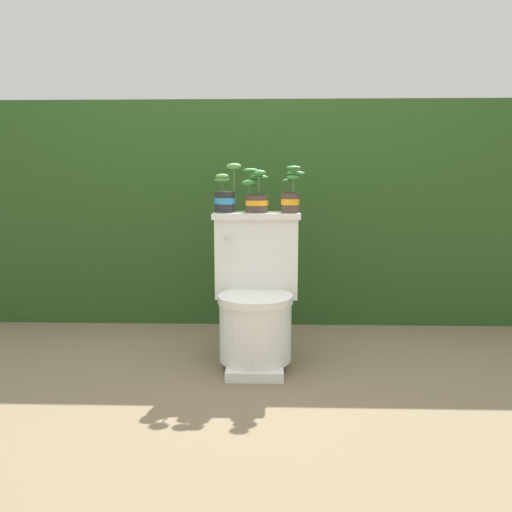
# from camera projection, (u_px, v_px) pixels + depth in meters

# --- Properties ---
(ground_plane) EXTENTS (12.00, 12.00, 0.00)m
(ground_plane) POSITION_uv_depth(u_px,v_px,m) (246.00, 370.00, 2.41)
(ground_plane) COLOR #75664C
(hedge_backdrop) EXTENTS (4.29, 0.65, 1.39)m
(hedge_backdrop) POSITION_uv_depth(u_px,v_px,m) (253.00, 212.00, 3.39)
(hedge_backdrop) COLOR #284C1E
(hedge_backdrop) RESTS_ON ground
(toilet) EXTENTS (0.44, 0.52, 0.75)m
(toilet) POSITION_uv_depth(u_px,v_px,m) (256.00, 295.00, 2.48)
(toilet) COLOR white
(toilet) RESTS_ON ground
(potted_plant_left) EXTENTS (0.14, 0.11, 0.25)m
(potted_plant_left) POSITION_uv_depth(u_px,v_px,m) (225.00, 197.00, 2.54)
(potted_plant_left) COLOR #262628
(potted_plant_left) RESTS_ON toilet
(potted_plant_midleft) EXTENTS (0.14, 0.12, 0.22)m
(potted_plant_midleft) POSITION_uv_depth(u_px,v_px,m) (256.00, 197.00, 2.52)
(potted_plant_midleft) COLOR #47382D
(potted_plant_midleft) RESTS_ON toilet
(potted_plant_middle) EXTENTS (0.12, 0.10, 0.23)m
(potted_plant_middle) POSITION_uv_depth(u_px,v_px,m) (291.00, 195.00, 2.51)
(potted_plant_middle) COLOR #47382D
(potted_plant_middle) RESTS_ON toilet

